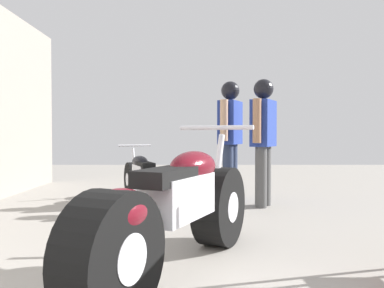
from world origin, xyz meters
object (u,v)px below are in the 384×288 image
mechanic_in_blue (231,129)px  mechanic_with_helmet (264,130)px  motorcycle_black_naked (144,179)px  motorcycle_maroon_cruiser (177,213)px

mechanic_in_blue → mechanic_with_helmet: (0.40, -0.51, -0.02)m
mechanic_with_helmet → motorcycle_black_naked: bearing=169.9°
motorcycle_black_naked → mechanic_with_helmet: 1.84m
motorcycle_maroon_cruiser → mechanic_in_blue: size_ratio=1.22×
motorcycle_maroon_cruiser → motorcycle_black_naked: bearing=101.4°
mechanic_in_blue → mechanic_with_helmet: mechanic_in_blue is taller
motorcycle_black_naked → mechanic_in_blue: (1.27, 0.22, 0.72)m
motorcycle_maroon_cruiser → motorcycle_black_naked: (-0.59, 2.93, -0.10)m
motorcycle_black_naked → mechanic_in_blue: mechanic_in_blue is taller
motorcycle_maroon_cruiser → mechanic_in_blue: mechanic_in_blue is taller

